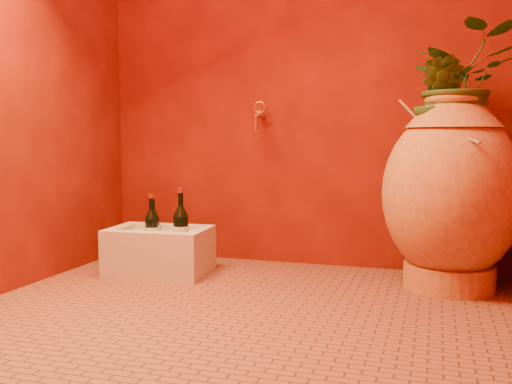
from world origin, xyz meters
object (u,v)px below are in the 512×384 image
(wine_bottle_b, at_px, (152,230))
(wine_bottle_c, at_px, (181,229))
(stone_basin, at_px, (159,252))
(amphora, at_px, (451,193))
(wall_tap, at_px, (259,114))
(wine_bottle_a, at_px, (153,228))

(wine_bottle_b, height_order, wine_bottle_c, wine_bottle_c)
(stone_basin, xyz_separation_m, wine_bottle_c, (0.16, -0.04, 0.14))
(amphora, height_order, wall_tap, wall_tap)
(amphora, height_order, wine_bottle_a, amphora)
(wine_bottle_b, relative_size, wine_bottle_c, 0.89)
(amphora, height_order, stone_basin, amphora)
(amphora, relative_size, wine_bottle_b, 3.13)
(stone_basin, bearing_deg, wine_bottle_c, -15.34)
(wine_bottle_b, distance_m, wine_bottle_c, 0.19)
(stone_basin, relative_size, wine_bottle_c, 1.62)
(amphora, xyz_separation_m, wine_bottle_c, (-1.41, -0.20, -0.22))
(amphora, distance_m, stone_basin, 1.61)
(stone_basin, xyz_separation_m, wine_bottle_b, (-0.03, -0.03, 0.13))
(amphora, bearing_deg, wall_tap, 166.67)
(wine_bottle_a, bearing_deg, wall_tap, 32.49)
(wine_bottle_b, relative_size, wall_tap, 1.80)
(amphora, distance_m, wine_bottle_a, 1.66)
(amphora, height_order, wine_bottle_b, amphora)
(wine_bottle_a, height_order, wall_tap, wall_tap)
(stone_basin, height_order, wine_bottle_c, wine_bottle_c)
(stone_basin, height_order, wall_tap, wall_tap)
(stone_basin, height_order, wine_bottle_b, wine_bottle_b)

